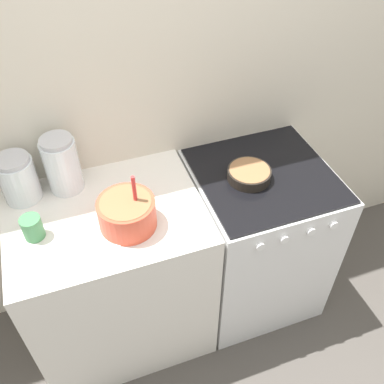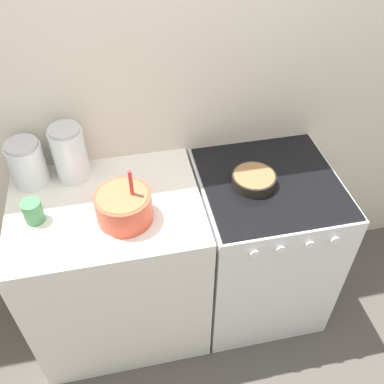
{
  "view_description": "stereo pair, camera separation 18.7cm",
  "coord_description": "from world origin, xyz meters",
  "views": [
    {
      "loc": [
        -0.5,
        -1.0,
        2.27
      ],
      "look_at": [
        -0.04,
        0.28,
        0.98
      ],
      "focal_mm": 40.0,
      "sensor_mm": 36.0,
      "label": 1
    },
    {
      "loc": [
        -0.32,
        -1.05,
        2.27
      ],
      "look_at": [
        -0.04,
        0.28,
        0.98
      ],
      "focal_mm": 40.0,
      "sensor_mm": 36.0,
      "label": 2
    }
  ],
  "objects": [
    {
      "name": "wall_back",
      "position": [
        0.0,
        0.68,
        1.2
      ],
      "size": [
        4.71,
        0.05,
        2.4
      ],
      "color": "beige",
      "rests_on": "ground_plane"
    },
    {
      "name": "baking_pan",
      "position": [
        0.26,
        0.32,
        0.96
      ],
      "size": [
        0.2,
        0.2,
        0.05
      ],
      "color": "black",
      "rests_on": "stove"
    },
    {
      "name": "storage_jar_middle",
      "position": [
        -0.55,
        0.55,
        1.05
      ],
      "size": [
        0.15,
        0.15,
        0.27
      ],
      "color": "silver",
      "rests_on": "countertop_cabinet"
    },
    {
      "name": "storage_jar_left",
      "position": [
        -0.74,
        0.55,
        1.03
      ],
      "size": [
        0.16,
        0.16,
        0.22
      ],
      "color": "silver",
      "rests_on": "countertop_cabinet"
    },
    {
      "name": "tin_can",
      "position": [
        -0.72,
        0.3,
        0.98
      ],
      "size": [
        0.08,
        0.08,
        0.1
      ],
      "color": "#3F7F4C",
      "rests_on": "countertop_cabinet"
    },
    {
      "name": "countertop_cabinet",
      "position": [
        -0.43,
        0.33,
        0.47
      ],
      "size": [
        0.85,
        0.65,
        0.93
      ],
      "color": "silver",
      "rests_on": "ground_plane"
    },
    {
      "name": "ground_plane",
      "position": [
        0.0,
        0.0,
        0.0
      ],
      "size": [
        12.0,
        12.0,
        0.0
      ],
      "primitive_type": "plane",
      "color": "#4C4742"
    },
    {
      "name": "recipe_page",
      "position": [
        -0.49,
        0.15,
        0.94
      ],
      "size": [
        0.2,
        0.24,
        0.01
      ],
      "color": "white",
      "rests_on": "countertop_cabinet"
    },
    {
      "name": "stove",
      "position": [
        0.34,
        0.33,
        0.47
      ],
      "size": [
        0.66,
        0.67,
        0.93
      ],
      "color": "silver",
      "rests_on": "ground_plane"
    },
    {
      "name": "mixing_bowl",
      "position": [
        -0.34,
        0.23,
        1.01
      ],
      "size": [
        0.24,
        0.24,
        0.26
      ],
      "color": "#D84C33",
      "rests_on": "countertop_cabinet"
    }
  ]
}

